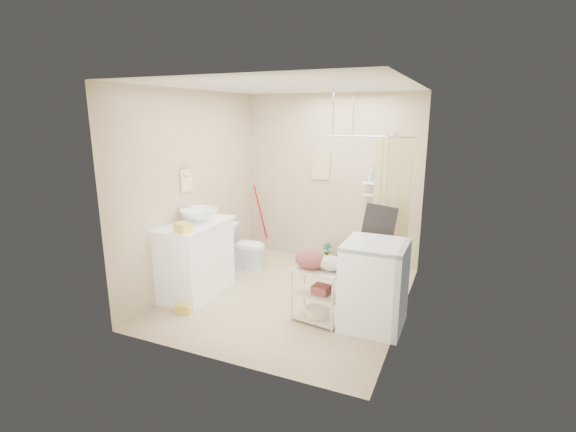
# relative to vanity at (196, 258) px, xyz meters

# --- Properties ---
(floor) EXTENTS (3.20, 3.20, 0.00)m
(floor) POSITION_rel_vanity_xyz_m (1.16, 0.39, -0.48)
(floor) COLOR #C6B994
(floor) RESTS_ON ground
(ceiling) EXTENTS (2.80, 3.20, 0.04)m
(ceiling) POSITION_rel_vanity_xyz_m (1.16, 0.39, 2.12)
(ceiling) COLOR silver
(ceiling) RESTS_ON ground
(wall_back) EXTENTS (2.80, 0.04, 2.60)m
(wall_back) POSITION_rel_vanity_xyz_m (1.16, 1.99, 0.82)
(wall_back) COLOR beige
(wall_back) RESTS_ON ground
(wall_front) EXTENTS (2.80, 0.04, 2.60)m
(wall_front) POSITION_rel_vanity_xyz_m (1.16, -1.21, 0.82)
(wall_front) COLOR beige
(wall_front) RESTS_ON ground
(wall_left) EXTENTS (0.04, 3.20, 2.60)m
(wall_left) POSITION_rel_vanity_xyz_m (-0.24, 0.39, 0.82)
(wall_left) COLOR beige
(wall_left) RESTS_ON ground
(wall_right) EXTENTS (0.04, 3.20, 2.60)m
(wall_right) POSITION_rel_vanity_xyz_m (2.56, 0.39, 0.82)
(wall_right) COLOR beige
(wall_right) RESTS_ON ground
(vanity) EXTENTS (0.64, 1.10, 0.95)m
(vanity) POSITION_rel_vanity_xyz_m (0.00, 0.00, 0.00)
(vanity) COLOR white
(vanity) RESTS_ON ground
(sink) EXTENTS (0.61, 0.61, 0.17)m
(sink) POSITION_rel_vanity_xyz_m (0.04, 0.07, 0.56)
(sink) COLOR white
(sink) RESTS_ON vanity
(counter_basket) EXTENTS (0.21, 0.18, 0.10)m
(counter_basket) POSITION_rel_vanity_xyz_m (0.14, -0.39, 0.53)
(counter_basket) COLOR yellow
(counter_basket) RESTS_ON vanity
(floor_basket) EXTENTS (0.30, 0.24, 0.15)m
(floor_basket) POSITION_rel_vanity_xyz_m (0.19, -0.52, -0.40)
(floor_basket) COLOR #EFDA4E
(floor_basket) RESTS_ON ground
(toilet) EXTENTS (0.68, 0.41, 0.67)m
(toilet) POSITION_rel_vanity_xyz_m (0.12, 1.07, -0.14)
(toilet) COLOR white
(toilet) RESTS_ON ground
(mop) EXTENTS (0.12, 0.12, 1.15)m
(mop) POSITION_rel_vanity_xyz_m (-0.05, 1.91, 0.10)
(mop) COLOR #AF020B
(mop) RESTS_ON ground
(potted_plant_a) EXTENTS (0.17, 0.12, 0.32)m
(potted_plant_a) POSITION_rel_vanity_xyz_m (1.20, 1.80, -0.32)
(potted_plant_a) COLOR brown
(potted_plant_a) RESTS_ON ground
(potted_plant_b) EXTENTS (0.21, 0.18, 0.34)m
(potted_plant_b) POSITION_rel_vanity_xyz_m (1.44, 1.78, -0.30)
(potted_plant_b) COLOR brown
(potted_plant_b) RESTS_ON ground
(hanging_towel) EXTENTS (0.28, 0.03, 0.42)m
(hanging_towel) POSITION_rel_vanity_xyz_m (1.01, 1.97, 1.02)
(hanging_towel) COLOR #C9BD88
(hanging_towel) RESTS_ON wall_back
(towel_ring) EXTENTS (0.04, 0.22, 0.34)m
(towel_ring) POSITION_rel_vanity_xyz_m (-0.22, 0.19, 0.99)
(towel_ring) COLOR #FBF091
(towel_ring) RESTS_ON wall_left
(tp_holder) EXTENTS (0.08, 0.12, 0.14)m
(tp_holder) POSITION_rel_vanity_xyz_m (-0.20, 0.44, 0.24)
(tp_holder) COLOR white
(tp_holder) RESTS_ON wall_left
(shower) EXTENTS (1.10, 1.10, 2.10)m
(shower) POSITION_rel_vanity_xyz_m (2.01, 1.44, 0.57)
(shower) COLOR white
(shower) RESTS_ON ground
(shampoo_bottle_a) EXTENTS (0.09, 0.10, 0.23)m
(shampoo_bottle_a) POSITION_rel_vanity_xyz_m (1.81, 1.93, 0.96)
(shampoo_bottle_a) COLOR silver
(shampoo_bottle_a) RESTS_ON shower
(shampoo_bottle_b) EXTENTS (0.09, 0.09, 0.15)m
(shampoo_bottle_b) POSITION_rel_vanity_xyz_m (1.87, 1.89, 0.92)
(shampoo_bottle_b) COLOR #4E74B6
(shampoo_bottle_b) RESTS_ON shower
(washing_machine) EXTENTS (0.66, 0.68, 0.96)m
(washing_machine) POSITION_rel_vanity_xyz_m (2.30, 0.07, 0.00)
(washing_machine) COLOR white
(washing_machine) RESTS_ON ground
(laundry_rack) EXTENTS (0.59, 0.40, 0.75)m
(laundry_rack) POSITION_rel_vanity_xyz_m (1.71, -0.10, -0.10)
(laundry_rack) COLOR beige
(laundry_rack) RESTS_ON ground
(ironing_board) EXTENTS (0.38, 0.17, 1.31)m
(ironing_board) POSITION_rel_vanity_xyz_m (2.19, 0.41, 0.18)
(ironing_board) COLOR black
(ironing_board) RESTS_ON ground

